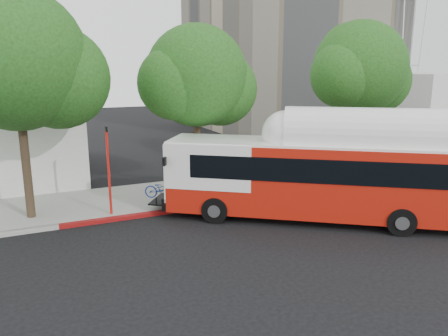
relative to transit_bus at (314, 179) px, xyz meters
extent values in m
plane|color=black|center=(-2.25, -0.46, -1.85)|extent=(120.00, 120.00, 0.00)
cube|color=gray|center=(-2.25, 6.04, -1.77)|extent=(60.00, 5.00, 0.15)
cube|color=gray|center=(-2.25, 3.44, -1.77)|extent=(60.00, 0.30, 0.15)
cube|color=maroon|center=(-5.25, 3.44, -1.77)|extent=(10.00, 0.32, 0.16)
cylinder|color=#2D2116|center=(-11.25, 5.04, 1.19)|extent=(0.36, 0.36, 6.08)
sphere|color=#1E3F12|center=(-11.25, 5.04, 4.99)|extent=(5.80, 5.80, 5.80)
sphere|color=#1E3F12|center=(-9.66, 5.24, 4.23)|extent=(4.35, 4.35, 4.35)
cylinder|color=#2D2116|center=(-3.25, 5.54, 0.87)|extent=(0.36, 0.36, 5.44)
sphere|color=#1E3F12|center=(-3.25, 5.54, 4.27)|extent=(5.00, 5.00, 5.00)
sphere|color=#1E3F12|center=(-1.88, 5.74, 3.59)|extent=(3.75, 3.75, 3.75)
cylinder|color=#2D2116|center=(6.75, 5.34, 1.03)|extent=(0.36, 0.36, 5.76)
sphere|color=#1E3F12|center=(6.75, 5.34, 4.63)|extent=(5.40, 5.40, 5.40)
sphere|color=#1E3F12|center=(8.23, 5.54, 3.91)|extent=(4.05, 4.05, 4.05)
cube|color=#B5190C|center=(-0.08, 0.05, 0.01)|extent=(11.66, 9.40, 3.00)
cube|color=black|center=(0.34, -0.25, 0.63)|extent=(10.68, 8.73, 0.98)
cube|color=white|center=(-0.08, 0.05, 1.55)|extent=(11.61, 9.33, 0.10)
cube|color=white|center=(1.61, -1.15, 1.82)|extent=(6.58, 5.53, 0.57)
cube|color=black|center=(-5.59, 3.99, -1.33)|extent=(1.75, 1.99, 0.06)
imported|color=#213898|center=(-5.59, 3.99, -0.83)|extent=(1.53, 1.80, 0.93)
cylinder|color=red|center=(-8.00, 3.95, 0.08)|extent=(0.12, 0.12, 3.87)
cube|color=black|center=(-8.00, 3.95, 2.11)|extent=(0.05, 0.39, 0.24)
camera|label=1|loc=(-11.06, -14.94, 4.67)|focal=35.00mm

